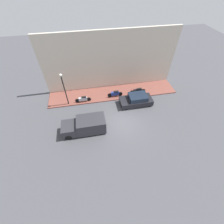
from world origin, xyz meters
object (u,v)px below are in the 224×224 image
(motorcycle_blue, at_px, (115,94))
(streetlamp, at_px, (64,86))
(motorcycle_black, at_px, (138,91))
(scooter_silver, at_px, (83,99))
(parked_car, at_px, (136,100))
(delivery_van, at_px, (85,126))

(motorcycle_blue, xyz_separation_m, streetlamp, (-0.31, 5.96, 2.27))
(motorcycle_black, height_order, scooter_silver, motorcycle_black)
(parked_car, bearing_deg, scooter_silver, 76.81)
(motorcycle_blue, height_order, scooter_silver, motorcycle_blue)
(delivery_van, distance_m, streetlamp, 5.20)
(scooter_silver, xyz_separation_m, streetlamp, (-0.06, 1.84, 2.31))
(delivery_van, relative_size, motorcycle_black, 2.08)
(delivery_van, xyz_separation_m, streetlamp, (4.46, 1.81, 1.97))
(delivery_van, relative_size, scooter_silver, 2.26)
(motorcycle_blue, xyz_separation_m, scooter_silver, (-0.25, 4.12, -0.04))
(parked_car, height_order, streetlamp, streetlamp)
(delivery_van, xyz_separation_m, motorcycle_black, (4.80, -7.19, -0.30))
(parked_car, height_order, delivery_van, delivery_van)
(scooter_silver, height_order, streetlamp, streetlamp)
(motorcycle_black, xyz_separation_m, motorcycle_blue, (-0.03, 3.04, 0.01))
(motorcycle_black, relative_size, scooter_silver, 1.09)
(motorcycle_black, distance_m, streetlamp, 9.29)
(motorcycle_black, bearing_deg, parked_car, 157.11)
(streetlamp, bearing_deg, parked_car, -99.90)
(motorcycle_black, height_order, motorcycle_blue, motorcycle_blue)
(parked_car, xyz_separation_m, delivery_van, (-3.02, 6.44, 0.20))
(delivery_van, relative_size, motorcycle_blue, 2.26)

